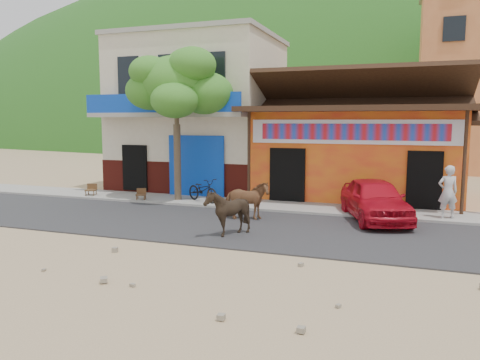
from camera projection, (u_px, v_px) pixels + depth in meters
The scene contains 14 objects.
ground at pixel (235, 251), 11.81m from camera, with size 120.00×120.00×0.00m, color #9E825B.
road at pixel (264, 228), 14.14m from camera, with size 60.00×5.00×0.04m, color #28282B.
sidewalk at pixel (291, 207), 17.40m from camera, with size 60.00×2.00×0.12m, color gray.
dance_club at pixel (359, 155), 20.24m from camera, with size 8.00×6.00×3.60m, color orange.
cafe_building at pixel (200, 116), 22.55m from camera, with size 7.00×6.00×7.00m, color beige.
hillside at pixel (386, 66), 75.62m from camera, with size 100.00×40.00×24.00m, color #194C14.
tree at pixel (177, 124), 18.38m from camera, with size 3.00×3.00×6.00m, color #2D721E, non-canonical shape.
cow_tan at pixel (246, 200), 15.24m from camera, with size 0.69×1.50×1.27m, color brown.
cow_dark at pixel (227, 212), 13.12m from camera, with size 1.08×1.22×1.34m, color black.
red_car at pixel (375, 199), 15.17m from camera, with size 1.62×4.02×1.37m, color red.
scooter at pixel (203, 190), 18.21m from camera, with size 0.61×1.75×0.92m, color black.
pedestrian at pixel (448, 192), 15.07m from camera, with size 0.63×0.41×1.72m, color silver.
cafe_chair_left at pixel (91, 185), 19.77m from camera, with size 0.42×0.42×0.90m, color #482B18, non-canonical shape.
cafe_chair_right at pixel (141, 189), 18.71m from camera, with size 0.38×0.38×0.81m, color #4F2A1A, non-canonical shape.
Camera 1 is at (4.02, -10.76, 3.26)m, focal length 35.00 mm.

